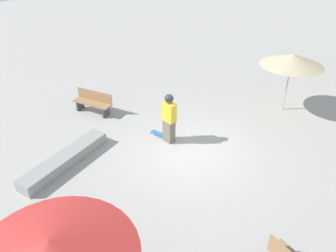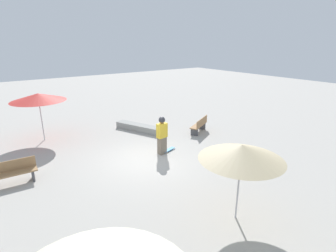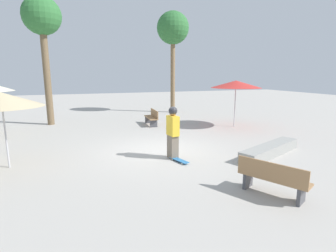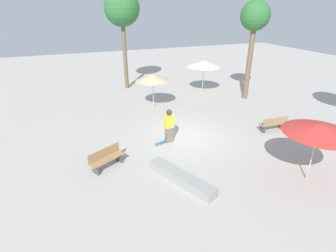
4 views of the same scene
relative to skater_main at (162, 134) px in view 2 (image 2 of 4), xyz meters
The scene contains 8 objects.
ground_plane 1.36m from the skater_main, 169.89° to the right, with size 60.00×60.00×0.00m, color #ADA8A0.
skater_main is the anchor object (origin of this frame).
skateboard 0.98m from the skater_main, ahead, with size 0.82×0.43×0.07m.
concrete_ledge 3.52m from the skater_main, 76.41° to the left, with size 1.77×3.14×0.37m.
bench_near 5.94m from the skater_main, behind, with size 1.62×0.52×0.85m.
bench_far 3.62m from the skater_main, 19.60° to the left, with size 1.62×1.13×0.85m.
shade_umbrella_tan 5.20m from the skater_main, 99.50° to the right, with size 2.33×2.33×2.29m.
shade_umbrella_red 6.55m from the skater_main, 128.34° to the left, with size 2.64×2.64×2.46m.
Camera 2 is at (-5.26, -8.93, 4.91)m, focal length 28.00 mm.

